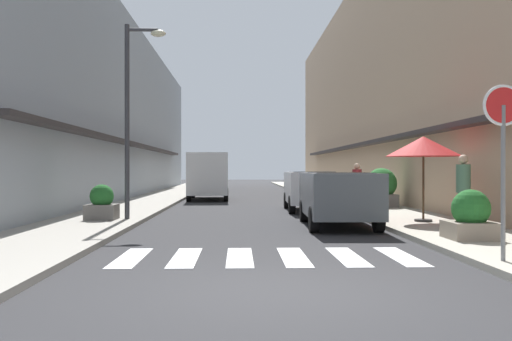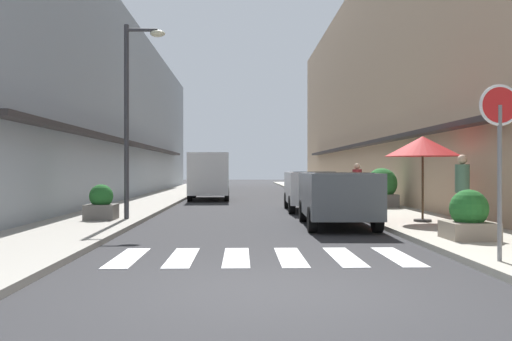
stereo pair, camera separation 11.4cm
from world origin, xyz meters
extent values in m
plane|color=#2B2B2D|center=(0.00, 20.48, 0.00)|extent=(112.64, 112.64, 0.00)
cube|color=#9E998E|center=(-4.60, 20.48, 0.06)|extent=(2.72, 71.68, 0.12)
cube|color=#ADA899|center=(4.60, 20.48, 0.06)|extent=(2.72, 71.68, 0.12)
cube|color=#939EA8|center=(-8.46, 22.04, 4.69)|extent=(5.00, 48.08, 9.37)
cube|color=#332D2D|center=(-5.71, 22.04, 2.80)|extent=(0.50, 33.65, 0.16)
cube|color=tan|center=(8.46, 22.04, 5.99)|extent=(5.00, 48.08, 11.98)
cube|color=#332D2D|center=(5.71, 22.04, 2.80)|extent=(0.50, 33.65, 0.16)
cube|color=silver|center=(-2.38, 2.76, 0.01)|extent=(0.45, 2.20, 0.01)
cube|color=silver|center=(-1.43, 2.76, 0.01)|extent=(0.45, 2.20, 0.01)
cube|color=silver|center=(-0.48, 2.76, 0.01)|extent=(0.45, 2.20, 0.01)
cube|color=silver|center=(0.47, 2.76, 0.01)|extent=(0.45, 2.20, 0.01)
cube|color=silver|center=(1.42, 2.76, 0.01)|extent=(0.45, 2.20, 0.01)
cube|color=silver|center=(2.38, 2.76, 0.01)|extent=(0.45, 2.20, 0.01)
cube|color=#4C5156|center=(2.19, 7.93, 0.89)|extent=(1.88, 4.29, 1.13)
cube|color=black|center=(2.19, 7.72, 1.19)|extent=(1.54, 2.42, 0.56)
cylinder|color=black|center=(1.44, 9.35, 0.32)|extent=(0.24, 0.65, 0.64)
cylinder|color=black|center=(3.03, 9.30, 0.32)|extent=(0.24, 0.65, 0.64)
cylinder|color=black|center=(1.35, 6.56, 0.32)|extent=(0.24, 0.65, 0.64)
cylinder|color=black|center=(2.94, 6.51, 0.32)|extent=(0.24, 0.65, 0.64)
cube|color=silver|center=(2.19, 13.57, 0.89)|extent=(1.84, 4.10, 1.13)
cube|color=black|center=(2.19, 13.37, 1.19)|extent=(1.52, 2.31, 0.56)
cylinder|color=black|center=(1.43, 14.93, 0.32)|extent=(0.23, 0.64, 0.64)
cylinder|color=black|center=(3.02, 14.89, 0.32)|extent=(0.23, 0.64, 0.64)
cylinder|color=black|center=(1.36, 12.25, 0.32)|extent=(0.23, 0.64, 0.64)
cylinder|color=black|center=(2.95, 12.22, 0.32)|extent=(0.23, 0.64, 0.64)
cube|color=silver|center=(-2.04, 21.53, 1.34)|extent=(2.10, 5.45, 2.03)
cube|color=black|center=(-2.04, 21.26, 2.09)|extent=(1.72, 3.07, 0.56)
cylinder|color=black|center=(-2.99, 23.29, 0.32)|extent=(0.24, 0.65, 0.64)
cylinder|color=black|center=(-1.20, 23.34, 0.32)|extent=(0.24, 0.65, 0.64)
cylinder|color=black|center=(-2.88, 19.72, 0.32)|extent=(0.24, 0.65, 0.64)
cylinder|color=black|center=(-1.10, 19.78, 0.32)|extent=(0.24, 0.65, 0.64)
cylinder|color=slate|center=(3.64, 1.56, 1.34)|extent=(0.07, 0.07, 2.43)
cylinder|color=red|center=(3.64, 1.56, 2.55)|extent=(0.64, 0.03, 0.64)
torus|color=white|center=(3.64, 1.56, 2.55)|extent=(0.65, 0.05, 0.65)
cylinder|color=#38383D|center=(-3.72, 9.18, 2.93)|extent=(0.14, 0.14, 5.63)
cylinder|color=#38383D|center=(-3.27, 9.18, 5.60)|extent=(0.90, 0.10, 0.10)
ellipsoid|color=beige|center=(-2.82, 9.18, 5.50)|extent=(0.44, 0.28, 0.20)
cylinder|color=#262626|center=(4.57, 8.05, 0.15)|extent=(0.48, 0.48, 0.06)
cylinder|color=#4C3823|center=(4.57, 8.05, 1.15)|extent=(0.06, 0.06, 2.06)
cone|color=red|center=(4.57, 8.05, 2.18)|extent=(2.04, 2.04, 0.55)
cube|color=gray|center=(4.28, 4.26, 0.30)|extent=(0.96, 0.96, 0.36)
sphere|color=#236628|center=(4.28, 4.26, 0.75)|extent=(0.78, 0.78, 0.78)
cube|color=slate|center=(-4.40, 8.97, 0.33)|extent=(0.84, 0.84, 0.43)
sphere|color=#236628|center=(-4.40, 8.97, 0.79)|extent=(0.67, 0.67, 0.67)
cube|color=slate|center=(4.98, 14.03, 0.36)|extent=(1.08, 1.08, 0.48)
sphere|color=#2D7533|center=(4.98, 14.03, 1.01)|extent=(1.18, 1.18, 1.18)
cylinder|color=#282B33|center=(4.97, 6.32, 0.55)|extent=(0.26, 0.26, 0.87)
cylinder|color=#4C7259|center=(4.97, 6.32, 1.33)|extent=(0.34, 0.34, 0.69)
sphere|color=tan|center=(4.97, 6.32, 1.79)|extent=(0.23, 0.23, 0.23)
cylinder|color=#282B33|center=(3.79, 12.89, 0.52)|extent=(0.26, 0.26, 0.80)
cylinder|color=maroon|center=(3.79, 12.89, 1.24)|extent=(0.34, 0.34, 0.63)
sphere|color=tan|center=(3.79, 12.89, 1.66)|extent=(0.22, 0.22, 0.22)
camera|label=1|loc=(-0.50, -6.94, 1.55)|focal=38.79mm
camera|label=2|loc=(-0.39, -6.94, 1.55)|focal=38.79mm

